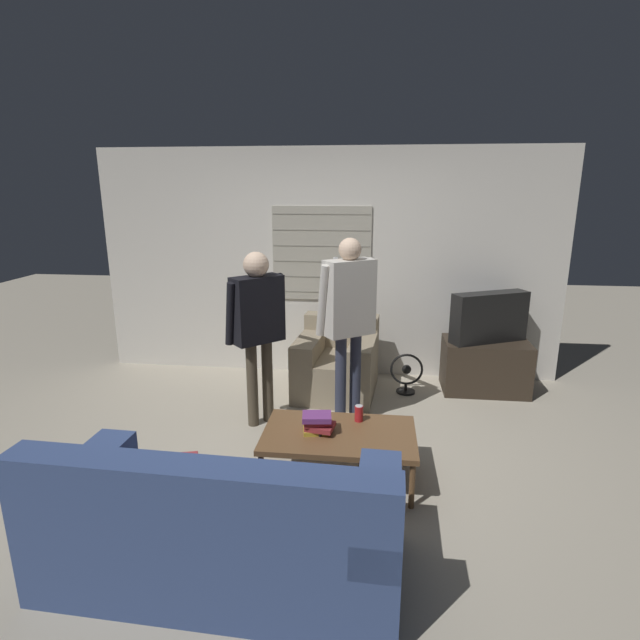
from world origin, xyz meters
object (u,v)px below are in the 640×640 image
at_px(person_left_standing, 257,317).
at_px(spare_remote, 324,432).
at_px(couch_blue, 220,529).
at_px(book_stack, 318,423).
at_px(coffee_table, 339,436).
at_px(person_right_standing, 348,310).
at_px(tv, 489,317).
at_px(soda_can, 359,413).
at_px(armchair_beige, 337,363).
at_px(floor_fan, 406,373).

relative_size(person_left_standing, spare_remote, 12.23).
relative_size(couch_blue, book_stack, 7.88).
relative_size(couch_blue, person_left_standing, 1.24).
xyz_separation_m(coffee_table, person_right_standing, (0.00, 0.88, 0.75)).
relative_size(coffee_table, tv, 1.34).
height_order(person_left_standing, soda_can, person_left_standing).
height_order(armchair_beige, soda_can, armchair_beige).
bearing_deg(armchair_beige, couch_blue, 86.00).
bearing_deg(tv, soda_can, 26.79).
bearing_deg(person_left_standing, person_right_standing, -42.31).
distance_m(coffee_table, soda_can, 0.26).
bearing_deg(book_stack, soda_can, 37.20).
xyz_separation_m(couch_blue, floor_fan, (1.16, 2.76, -0.10)).
relative_size(tv, floor_fan, 1.92).
bearing_deg(person_left_standing, coffee_table, -91.27).
bearing_deg(person_left_standing, book_stack, -97.88).
distance_m(coffee_table, person_left_standing, 1.35).
distance_m(person_right_standing, soda_can, 0.95).
bearing_deg(person_right_standing, floor_fan, 18.71).
distance_m(tv, floor_fan, 1.04).
height_order(soda_can, floor_fan, soda_can).
height_order(coffee_table, person_right_standing, person_right_standing).
distance_m(armchair_beige, tv, 1.66).
relative_size(person_right_standing, spare_remote, 13.19).
xyz_separation_m(tv, person_left_standing, (-2.21, -1.01, 0.20)).
bearing_deg(floor_fan, couch_blue, -112.76).
xyz_separation_m(armchair_beige, tv, (1.57, 0.21, 0.50)).
bearing_deg(person_right_standing, book_stack, -136.13).
height_order(armchair_beige, tv, tv).
relative_size(couch_blue, tv, 2.37).
distance_m(armchair_beige, book_stack, 1.67).
bearing_deg(armchair_beige, person_left_standing, 55.77).
height_order(tv, book_stack, tv).
distance_m(couch_blue, coffee_table, 1.20).
height_order(couch_blue, person_left_standing, person_left_standing).
bearing_deg(floor_fan, person_left_standing, -148.38).
bearing_deg(tv, armchair_beige, -17.81).
bearing_deg(book_stack, armchair_beige, 89.85).
relative_size(spare_remote, floor_fan, 0.30).
bearing_deg(tv, person_left_standing, -1.04).
distance_m(person_left_standing, floor_fan, 1.81).
relative_size(couch_blue, armchair_beige, 2.09).
bearing_deg(couch_blue, coffee_table, 63.36).
bearing_deg(coffee_table, soda_can, 56.66).
distance_m(armchair_beige, floor_fan, 0.74).
bearing_deg(person_left_standing, armchair_beige, 6.49).
bearing_deg(armchair_beige, floor_fan, -170.93).
relative_size(couch_blue, spare_remote, 15.18).
xyz_separation_m(person_left_standing, floor_fan, (1.38, 0.85, -0.80)).
relative_size(couch_blue, soda_can, 15.66).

